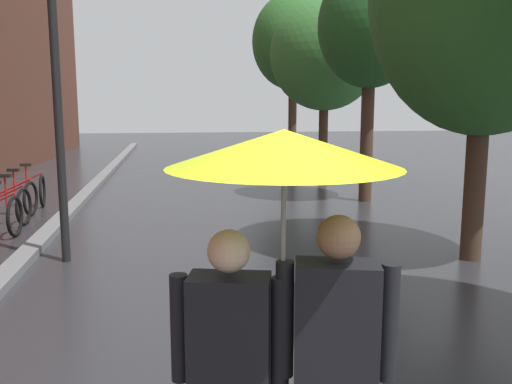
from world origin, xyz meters
TOP-DOWN VIEW (x-y plane):
  - kerb_strip at (-3.20, 10.00)m, footprint 0.30×36.00m
  - street_tree_2 at (3.29, 10.25)m, footprint 2.32×2.32m
  - street_tree_3 at (3.27, 13.94)m, footprint 3.14×3.14m
  - street_tree_4 at (3.37, 18.79)m, footprint 3.04×3.04m
  - parked_bicycle_7 at (-4.42, 9.63)m, footprint 1.16×0.83m
  - parked_bicycle_8 at (-4.42, 10.51)m, footprint 1.15×0.81m
  - couple_under_umbrella at (-0.50, 0.71)m, footprint 1.12×1.12m
  - street_lamp_post at (-2.60, 6.17)m, footprint 0.24×0.24m

SIDE VIEW (x-z plane):
  - kerb_strip at x=-3.20m, z-range 0.00..0.12m
  - parked_bicycle_7 at x=-4.42m, z-range -0.10..0.86m
  - parked_bicycle_8 at x=-4.42m, z-range -0.10..0.86m
  - couple_under_umbrella at x=-0.50m, z-range 0.34..2.48m
  - street_lamp_post at x=-2.60m, z-range 0.36..4.70m
  - street_tree_3 at x=3.27m, z-range 0.99..6.21m
  - street_tree_2 at x=3.29m, z-range 1.24..6.51m
  - street_tree_4 at x=3.37m, z-range 1.32..7.56m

